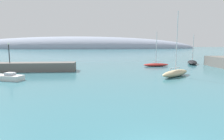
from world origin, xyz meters
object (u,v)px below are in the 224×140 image
(sailboat_red_mid_mooring, at_px, (156,64))
(motorboat_white_foreground, at_px, (6,77))
(harbor_lamp_post, at_px, (9,50))
(sailboat_black_near_shore, at_px, (192,62))
(sailboat_sand_outer_mooring, at_px, (175,73))

(sailboat_red_mid_mooring, xyz_separation_m, motorboat_white_foreground, (-26.93, -15.78, -0.03))
(motorboat_white_foreground, height_order, harbor_lamp_post, harbor_lamp_post)
(sailboat_red_mid_mooring, bearing_deg, sailboat_black_near_shore, -160.67)
(sailboat_red_mid_mooring, height_order, motorboat_white_foreground, sailboat_red_mid_mooring)
(sailboat_sand_outer_mooring, height_order, harbor_lamp_post, sailboat_sand_outer_mooring)
(sailboat_sand_outer_mooring, relative_size, motorboat_white_foreground, 1.78)
(sailboat_black_near_shore, relative_size, sailboat_sand_outer_mooring, 0.83)
(sailboat_red_mid_mooring, height_order, harbor_lamp_post, sailboat_red_mid_mooring)
(sailboat_black_near_shore, xyz_separation_m, motorboat_white_foreground, (-38.01, -20.53, -0.09))
(sailboat_black_near_shore, xyz_separation_m, harbor_lamp_post, (-41.23, -12.02, 3.54))
(sailboat_red_mid_mooring, bearing_deg, harbor_lamp_post, 9.71)
(sailboat_red_mid_mooring, relative_size, sailboat_sand_outer_mooring, 0.78)
(sailboat_red_mid_mooring, height_order, sailboat_sand_outer_mooring, sailboat_sand_outer_mooring)
(sailboat_red_mid_mooring, relative_size, motorboat_white_foreground, 1.39)
(sailboat_black_near_shore, xyz_separation_m, sailboat_sand_outer_mooring, (-11.93, -18.88, 0.09))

